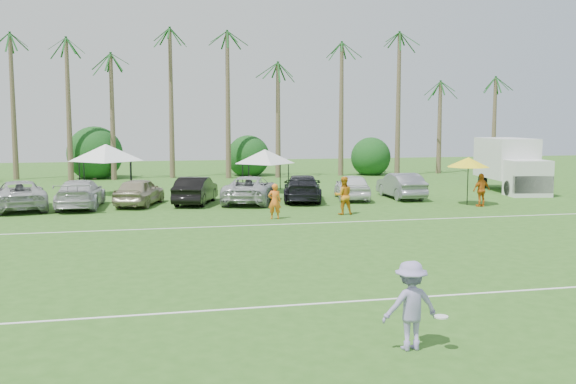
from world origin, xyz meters
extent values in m
plane|color=#2F5E1C|center=(0.00, 0.00, 0.00)|extent=(120.00, 120.00, 0.00)
cube|color=white|center=(0.00, 2.00, 0.01)|extent=(80.00, 0.10, 0.01)
cube|color=white|center=(0.00, 14.00, 0.01)|extent=(80.00, 0.10, 0.01)
cone|color=brown|center=(-12.00, 38.00, 5.00)|extent=(0.44, 0.44, 10.00)
cone|color=brown|center=(-8.00, 38.00, 5.50)|extent=(0.44, 0.44, 11.00)
cone|color=brown|center=(-4.00, 38.00, 4.00)|extent=(0.44, 0.44, 8.00)
cone|color=brown|center=(0.00, 38.00, 4.50)|extent=(0.44, 0.44, 9.00)
cone|color=brown|center=(4.00, 38.00, 5.00)|extent=(0.44, 0.44, 10.00)
cone|color=brown|center=(8.00, 38.00, 5.50)|extent=(0.44, 0.44, 11.00)
cone|color=brown|center=(13.00, 38.00, 4.00)|extent=(0.44, 0.44, 8.00)
cone|color=brown|center=(18.00, 38.00, 4.50)|extent=(0.44, 0.44, 9.00)
cone|color=brown|center=(23.00, 38.00, 5.00)|extent=(0.44, 0.44, 10.00)
cone|color=brown|center=(27.00, 38.00, 5.50)|extent=(0.44, 0.44, 11.00)
cylinder|color=brown|center=(-6.00, 39.00, 0.70)|extent=(0.30, 0.30, 1.40)
sphere|color=#113F17|center=(-6.00, 39.00, 1.80)|extent=(4.00, 4.00, 4.00)
cylinder|color=brown|center=(6.00, 39.00, 0.70)|extent=(0.30, 0.30, 1.40)
sphere|color=#113F17|center=(6.00, 39.00, 1.80)|extent=(4.00, 4.00, 4.00)
cylinder|color=brown|center=(16.00, 39.00, 0.70)|extent=(0.30, 0.30, 1.40)
sphere|color=#113F17|center=(16.00, 39.00, 1.80)|extent=(4.00, 4.00, 4.00)
imported|color=orange|center=(3.51, 15.61, 0.81)|extent=(0.64, 0.46, 1.62)
imported|color=orange|center=(6.98, 16.27, 0.91)|extent=(0.92, 0.74, 1.82)
imported|color=orange|center=(14.85, 17.39, 0.87)|extent=(1.08, 0.59, 1.74)
cube|color=silver|center=(20.42, 24.31, 2.08)|extent=(3.19, 4.99, 2.54)
cube|color=silver|center=(19.94, 21.10, 1.07)|extent=(2.58, 2.15, 2.13)
cube|color=black|center=(19.83, 20.34, 0.76)|extent=(2.35, 0.64, 1.01)
cube|color=#E5590C|center=(21.68, 24.12, 1.62)|extent=(0.26, 1.61, 0.91)
cylinder|color=black|center=(18.97, 21.45, 0.46)|extent=(0.43, 0.95, 0.91)
cylinder|color=black|center=(20.98, 21.15, 0.46)|extent=(0.43, 0.95, 0.91)
cylinder|color=black|center=(19.59, 25.66, 0.46)|extent=(0.43, 0.95, 0.91)
cylinder|color=black|center=(21.60, 25.36, 0.46)|extent=(0.43, 0.95, 0.91)
cylinder|color=black|center=(-5.93, 25.85, 1.02)|extent=(0.06, 0.06, 2.04)
cylinder|color=black|center=(-3.07, 25.85, 1.02)|extent=(0.06, 0.06, 2.04)
cylinder|color=black|center=(-5.93, 28.71, 1.02)|extent=(0.06, 0.06, 2.04)
cylinder|color=black|center=(-3.07, 28.71, 1.02)|extent=(0.06, 0.06, 2.04)
pyramid|color=white|center=(-4.50, 27.28, 3.06)|extent=(4.41, 4.41, 1.02)
cylinder|color=black|center=(3.93, 25.64, 0.89)|extent=(0.06, 0.06, 1.78)
cylinder|color=black|center=(6.40, 25.64, 0.89)|extent=(0.06, 0.06, 1.78)
cylinder|color=black|center=(3.93, 28.11, 0.89)|extent=(0.06, 0.06, 1.78)
cylinder|color=black|center=(6.40, 28.11, 0.89)|extent=(0.06, 0.06, 1.78)
pyramid|color=silver|center=(5.16, 26.87, 2.67)|extent=(3.85, 3.85, 0.89)
cylinder|color=black|center=(14.47, 18.15, 1.14)|extent=(0.05, 0.05, 2.28)
cone|color=yellow|center=(14.47, 18.15, 2.28)|extent=(2.28, 2.28, 0.52)
imported|color=#9488C1|center=(2.78, -1.40, 0.88)|extent=(1.17, 0.71, 1.76)
cylinder|color=white|center=(3.31, -1.66, 0.69)|extent=(0.27, 0.27, 0.03)
imported|color=#B4B4B4|center=(-8.44, 21.52, 0.73)|extent=(3.47, 5.67, 1.47)
imported|color=#BCBCBD|center=(-5.49, 21.43, 0.73)|extent=(2.37, 5.18, 1.47)
imported|color=tan|center=(-2.54, 21.79, 0.73)|extent=(2.99, 4.64, 1.47)
imported|color=black|center=(0.41, 21.78, 0.73)|extent=(2.84, 4.72, 1.47)
imported|color=#B0B1B4|center=(3.36, 21.58, 0.73)|extent=(4.02, 5.79, 1.47)
imported|color=black|center=(6.30, 21.68, 0.73)|extent=(3.16, 5.40, 1.47)
imported|color=white|center=(9.25, 21.78, 0.73)|extent=(2.51, 4.56, 1.47)
imported|color=slate|center=(12.20, 21.76, 0.73)|extent=(1.68, 4.50, 1.47)
camera|label=1|loc=(-2.21, -12.76, 4.46)|focal=40.00mm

